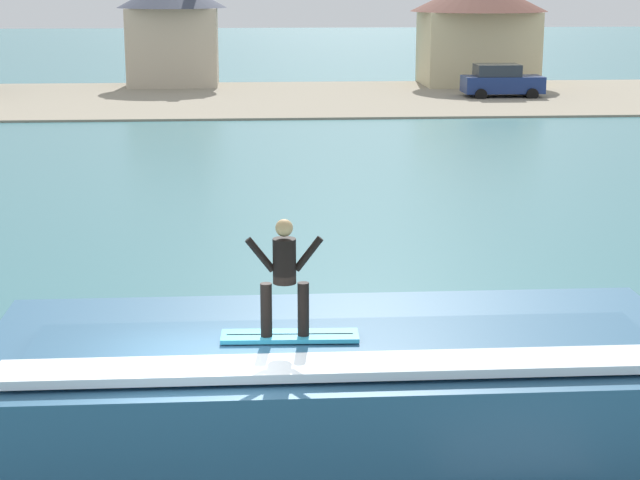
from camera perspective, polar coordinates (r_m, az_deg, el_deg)
The scene contains 8 objects.
ground_plane at distance 14.75m, azimuth -5.85°, elevation -12.21°, with size 260.00×260.00×0.00m, color #3A737C.
wave_crest at distance 15.68m, azimuth 1.08°, elevation -7.56°, with size 10.15×4.49×1.57m.
surfboard at distance 14.95m, azimuth -1.62°, elevation -5.14°, with size 1.93×0.58×0.06m.
surfer at distance 14.60m, azimuth -1.90°, elevation -1.70°, with size 1.07×0.32×1.65m.
shoreline_bank at distance 58.72m, azimuth -4.56°, elevation 7.52°, with size 120.00×17.61×0.10m.
car_far_shore at distance 59.83m, azimuth 9.62°, elevation 8.35°, with size 4.32×2.31×1.86m.
house_gabled_white at distance 66.51m, azimuth 8.42°, elevation 11.32°, with size 8.24×8.24×6.45m.
house_small_cottage at distance 65.86m, azimuth -7.85°, elevation 11.23°, with size 6.56×6.56×6.96m.
Camera 1 is at (0.54, -13.25, 6.45)m, focal length 60.08 mm.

